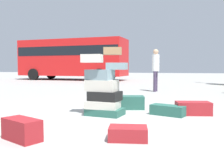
% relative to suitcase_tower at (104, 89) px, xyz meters
% --- Properties ---
extents(ground_plane, '(80.00, 80.00, 0.00)m').
position_rel_suitcase_tower_xyz_m(ground_plane, '(0.40, -0.35, -0.55)').
color(ground_plane, '#9E9E99').
extents(suitcase_tower, '(0.89, 0.67, 1.43)m').
position_rel_suitcase_tower_xyz_m(suitcase_tower, '(0.00, 0.00, 0.00)').
color(suitcase_tower, '#26594C').
rests_on(suitcase_tower, ground).
extents(suitcase_maroon_foreground_near, '(0.66, 0.50, 0.30)m').
position_rel_suitcase_tower_xyz_m(suitcase_maroon_foreground_near, '(-0.55, -2.07, -0.40)').
color(suitcase_maroon_foreground_near, maroon).
rests_on(suitcase_maroon_foreground_near, ground).
extents(suitcase_teal_behind_tower, '(0.67, 0.53, 0.31)m').
position_rel_suitcase_tower_xyz_m(suitcase_teal_behind_tower, '(0.44, 0.87, -0.40)').
color(suitcase_teal_behind_tower, '#26594C').
rests_on(suitcase_teal_behind_tower, ground).
extents(suitcase_teal_right_side, '(0.77, 0.54, 0.21)m').
position_rel_suitcase_tower_xyz_m(suitcase_teal_right_side, '(1.32, 0.27, -0.45)').
color(suitcase_teal_right_side, '#26594C').
rests_on(suitcase_teal_right_side, ground).
extents(suitcase_maroon_left_side, '(0.77, 0.51, 0.27)m').
position_rel_suitcase_tower_xyz_m(suitcase_maroon_left_side, '(1.84, 0.48, -0.42)').
color(suitcase_maroon_left_side, maroon).
rests_on(suitcase_maroon_left_side, ground).
extents(suitcase_maroon_white_trunk, '(0.58, 0.44, 0.19)m').
position_rel_suitcase_tower_xyz_m(suitcase_maroon_white_trunk, '(0.86, -1.68, -0.46)').
color(suitcase_maroon_white_trunk, maroon).
rests_on(suitcase_maroon_white_trunk, ground).
extents(person_bearded_onlooker, '(0.30, 0.34, 1.75)m').
position_rel_suitcase_tower_xyz_m(person_bearded_onlooker, '(0.61, 5.35, 0.49)').
color(person_bearded_onlooker, '#3F334C').
rests_on(person_bearded_onlooker, ground).
extents(parked_bus, '(8.72, 3.19, 3.15)m').
position_rel_suitcase_tower_xyz_m(parked_bus, '(-6.63, 13.28, 1.28)').
color(parked_bus, red).
rests_on(parked_bus, ground).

